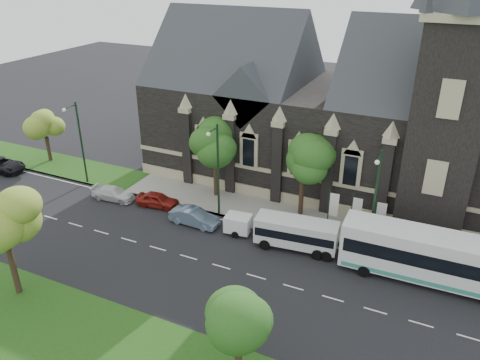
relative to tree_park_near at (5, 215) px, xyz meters
The scene contains 21 objects.
ground 16.02m from the tree_park_near, 36.69° to the left, with size 160.00×160.00×0.00m, color black.
sidewalk 22.64m from the tree_park_near, 57.21° to the left, with size 80.00×5.00×0.15m, color gray.
museum 32.36m from the tree_park_near, 58.50° to the left, with size 40.00×17.70×29.90m.
tree_park_near is the anchor object (origin of this frame).
tree_park_east 18.04m from the tree_park_near, ahead, with size 3.40×3.40×6.28m.
tree_walk_right 24.58m from the tree_park_near, 52.44° to the left, with size 4.08×4.08×7.80m.
tree_walk_left 20.38m from the tree_park_near, 72.95° to the left, with size 3.91×3.91×7.64m.
tree_walk_far 24.90m from the tree_park_near, 130.28° to the left, with size 3.40×3.40×6.28m.
street_lamp_near 26.97m from the tree_park_near, 36.08° to the left, with size 0.36×1.88×9.00m.
street_lamp_mid 17.71m from the tree_park_near, 63.90° to the left, with size 0.36×1.88×9.00m.
street_lamp_far 17.92m from the tree_park_near, 117.42° to the left, with size 0.36×1.88×9.00m.
banner_flag_left 25.65m from the tree_park_near, 44.54° to the left, with size 0.90×0.10×4.00m.
banner_flag_center 27.10m from the tree_park_near, 41.54° to the left, with size 0.90×0.10×4.00m.
banner_flag_right 28.61m from the tree_park_near, 38.86° to the left, with size 0.90×0.10×4.00m.
tour_coach 30.60m from the tree_park_near, 27.19° to the left, with size 13.74×3.38×3.99m.
shuttle_bus 21.84m from the tree_park_near, 40.36° to the left, with size 7.00×3.05×2.63m.
box_trailer 18.41m from the tree_park_near, 51.90° to the left, with size 3.29×1.94×1.72m.
sedan 16.04m from the tree_park_near, 64.00° to the left, with size 1.62×4.65×1.53m, color slate.
car_far_red 16.04m from the tree_park_near, 83.71° to the left, with size 1.70×4.23×1.44m, color maroon.
car_far_white 15.72m from the tree_park_near, 102.72° to the left, with size 1.82×4.47×1.30m, color silver.
car_far_black 24.59m from the tree_park_near, 143.07° to the left, with size 2.57×5.58×1.55m, color black.
Camera 1 is at (14.30, -26.93, 22.26)m, focal length 35.16 mm.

